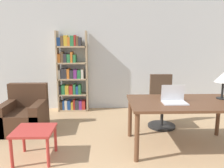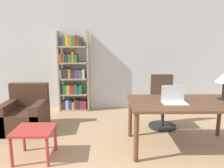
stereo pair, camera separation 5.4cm
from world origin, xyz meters
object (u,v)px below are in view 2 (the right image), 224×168
object	(u,v)px
desk	(184,107)
office_chair	(162,104)
side_table_blue	(34,134)
bookshelf	(73,75)
armchair	(26,115)
table_lamp	(224,78)
laptop	(174,99)

from	to	relation	value
desk	office_chair	world-z (taller)	office_chair
side_table_blue	bookshelf	size ratio (longest dim) A/B	0.29
office_chair	side_table_blue	xyz separation A→B (m)	(-2.18, -1.26, -0.07)
side_table_blue	office_chair	bearing A→B (deg)	30.01
office_chair	armchair	xyz separation A→B (m)	(-2.71, -0.16, -0.17)
desk	armchair	world-z (taller)	armchair
office_chair	side_table_blue	bearing A→B (deg)	-149.99
armchair	bookshelf	xyz separation A→B (m)	(0.73, 1.27, 0.62)
side_table_blue	armchair	distance (m)	1.23
table_lamp	desk	bearing A→B (deg)	-167.96
desk	side_table_blue	size ratio (longest dim) A/B	3.09
table_lamp	armchair	xyz separation A→B (m)	(-3.50, 0.64, -0.83)
laptop	bookshelf	world-z (taller)	bookshelf
desk	armchair	xyz separation A→B (m)	(-2.82, 0.78, -0.40)
side_table_blue	bookshelf	bearing A→B (deg)	85.37
office_chair	bookshelf	xyz separation A→B (m)	(-1.98, 1.12, 0.44)
office_chair	side_table_blue	size ratio (longest dim) A/B	1.87
table_lamp	side_table_blue	world-z (taller)	table_lamp
desk	table_lamp	xyz separation A→B (m)	(0.68, 0.15, 0.43)
office_chair	side_table_blue	world-z (taller)	office_chair
table_lamp	bookshelf	bearing A→B (deg)	145.50
armchair	side_table_blue	bearing A→B (deg)	-64.08
laptop	side_table_blue	distance (m)	2.16
desk	bookshelf	size ratio (longest dim) A/B	0.89
laptop	table_lamp	bearing A→B (deg)	14.01
side_table_blue	bookshelf	xyz separation A→B (m)	(0.19, 2.37, 0.52)
side_table_blue	table_lamp	bearing A→B (deg)	8.87
side_table_blue	desk	bearing A→B (deg)	7.92
office_chair	table_lamp	bearing A→B (deg)	-44.97
laptop	office_chair	xyz separation A→B (m)	(0.08, 1.01, -0.37)
table_lamp	armchair	size ratio (longest dim) A/B	0.51
table_lamp	armchair	world-z (taller)	table_lamp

